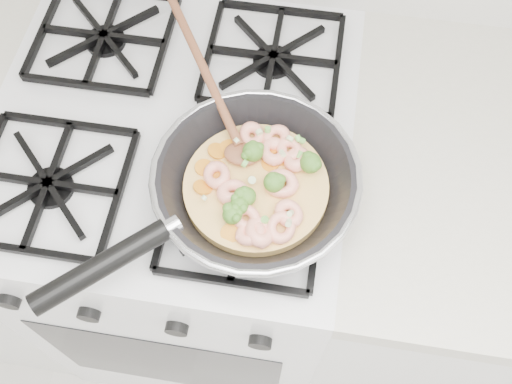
# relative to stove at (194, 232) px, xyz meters

# --- Properties ---
(stove) EXTENTS (0.60, 0.60, 0.92)m
(stove) POSITION_rel_stove_xyz_m (0.00, 0.00, 0.00)
(stove) COLOR white
(stove) RESTS_ON ground
(skillet) EXTENTS (0.41, 0.54, 0.09)m
(skillet) POSITION_rel_stove_xyz_m (0.16, -0.12, 0.50)
(skillet) COLOR black
(skillet) RESTS_ON stove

